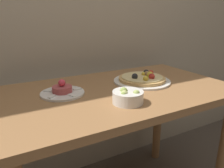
{
  "coord_description": "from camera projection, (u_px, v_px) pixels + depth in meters",
  "views": [
    {
      "loc": [
        -0.52,
        -0.55,
        1.11
      ],
      "look_at": [
        -0.05,
        0.31,
        0.79
      ],
      "focal_mm": 35.0,
      "sensor_mm": 36.0,
      "label": 1
    }
  ],
  "objects": [
    {
      "name": "small_bowl",
      "position": [
        128.0,
        97.0,
        0.91
      ],
      "size": [
        0.13,
        0.13,
        0.06
      ],
      "color": "silver",
      "rests_on": "dining_table"
    },
    {
      "name": "pizza_plate",
      "position": [
        142.0,
        79.0,
        1.2
      ],
      "size": [
        0.31,
        0.31,
        0.06
      ],
      "color": "silver",
      "rests_on": "dining_table"
    },
    {
      "name": "tartare_plate",
      "position": [
        62.0,
        91.0,
        1.01
      ],
      "size": [
        0.2,
        0.2,
        0.07
      ],
      "color": "silver",
      "rests_on": "dining_table"
    },
    {
      "name": "dining_table",
      "position": [
        118.0,
        111.0,
        1.13
      ],
      "size": [
        1.17,
        0.68,
        0.75
      ],
      "color": "olive",
      "rests_on": "ground_plane"
    }
  ]
}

